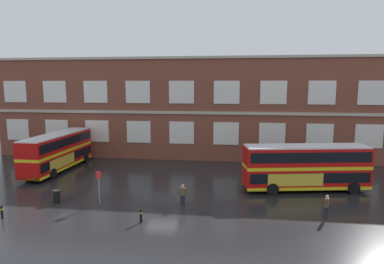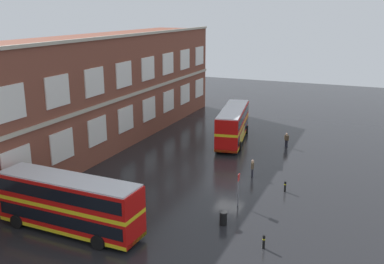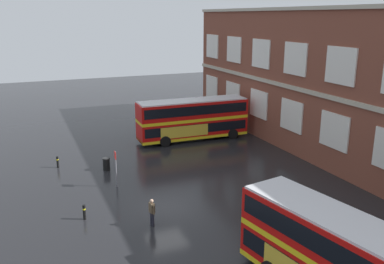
# 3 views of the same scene
# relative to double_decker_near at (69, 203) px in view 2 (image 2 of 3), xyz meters

# --- Properties ---
(ground_plane) EXTENTS (120.00, 120.00, 0.00)m
(ground_plane) POSITION_rel_double_decker_near_xyz_m (13.35, -5.52, -2.15)
(ground_plane) COLOR black
(brick_terminal_building) EXTENTS (54.77, 8.19, 12.78)m
(brick_terminal_building) POSITION_rel_double_decker_near_xyz_m (15.56, 10.46, 4.09)
(brick_terminal_building) COLOR brown
(brick_terminal_building) RESTS_ON ground
(double_decker_near) EXTENTS (3.08, 11.06, 4.07)m
(double_decker_near) POSITION_rel_double_decker_near_xyz_m (0.00, 0.00, 0.00)
(double_decker_near) COLOR red
(double_decker_near) RESTS_ON ground
(double_decker_middle) EXTENTS (11.28, 4.46, 4.07)m
(double_decker_middle) POSITION_rel_double_decker_near_xyz_m (25.71, -3.82, 0.00)
(double_decker_middle) COLOR red
(double_decker_middle) RESTS_ON ground
(waiting_passenger) EXTENTS (0.39, 0.62, 1.70)m
(waiting_passenger) POSITION_rel_double_decker_near_xyz_m (25.97, -10.22, -1.22)
(waiting_passenger) COLOR black
(waiting_passenger) RESTS_ON ground
(second_passenger) EXTENTS (0.64, 0.30, 1.70)m
(second_passenger) POSITION_rel_double_decker_near_xyz_m (15.40, -9.12, -1.22)
(second_passenger) COLOR black
(second_passenger) RESTS_ON ground
(bus_stand_flag) EXTENTS (0.44, 0.10, 2.70)m
(bus_stand_flag) POSITION_rel_double_decker_near_xyz_m (8.81, -9.75, -0.51)
(bus_stand_flag) COLOR slate
(bus_stand_flag) RESTS_ON ground
(station_litter_bin) EXTENTS (0.60, 0.60, 1.03)m
(station_litter_bin) POSITION_rel_double_decker_near_xyz_m (5.18, -9.75, -1.63)
(station_litter_bin) COLOR black
(station_litter_bin) RESTS_ON ground
(safety_bollard_west) EXTENTS (0.19, 0.19, 0.95)m
(safety_bollard_west) POSITION_rel_double_decker_near_xyz_m (13.05, -12.71, -1.66)
(safety_bollard_west) COLOR black
(safety_bollard_west) RESTS_ON ground
(safety_bollard_east) EXTENTS (0.19, 0.19, 0.95)m
(safety_bollard_east) POSITION_rel_double_decker_near_xyz_m (3.05, -13.32, -1.66)
(safety_bollard_east) COLOR black
(safety_bollard_east) RESTS_ON ground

